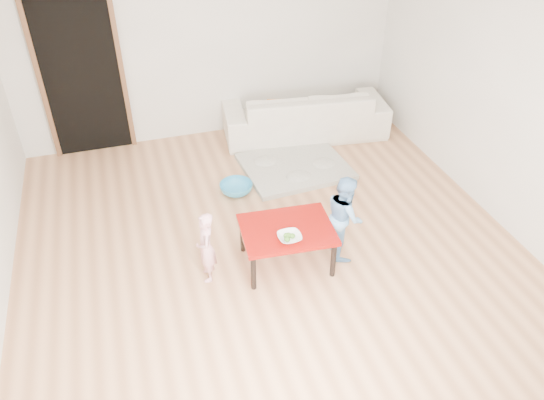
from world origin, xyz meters
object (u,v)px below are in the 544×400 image
red_table (287,246)px  child_blue (345,216)px  child_pink (206,248)px  sofa (305,113)px  bowl (290,237)px  basin (236,188)px

red_table → child_blue: (0.59, 0.00, 0.22)m
child_pink → sofa: bearing=148.5°
red_table → child_blue: size_ratio=0.98×
child_blue → bowl: bearing=114.2°
child_blue → sofa: bearing=-2.4°
sofa → red_table: size_ratio=2.53×
sofa → basin: 1.70m
red_table → bowl: (-0.03, -0.17, 0.24)m
bowl → child_pink: 0.77m
red_table → child_pink: bearing=177.9°
child_pink → child_blue: (1.37, -0.03, 0.07)m
sofa → child_pink: child_pink is taller
child_pink → basin: size_ratio=1.91×
child_pink → basin: (0.60, 1.29, -0.31)m
bowl → child_blue: bearing=15.2°
sofa → child_pink: bearing=59.5°
sofa → basin: (-1.26, -1.12, -0.26)m
bowl → child_pink: (-0.74, 0.19, -0.09)m
sofa → bowl: (-1.11, -2.61, 0.14)m
sofa → red_table: sofa is taller
child_pink → child_blue: child_blue is taller
red_table → bowl: bearing=-101.2°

